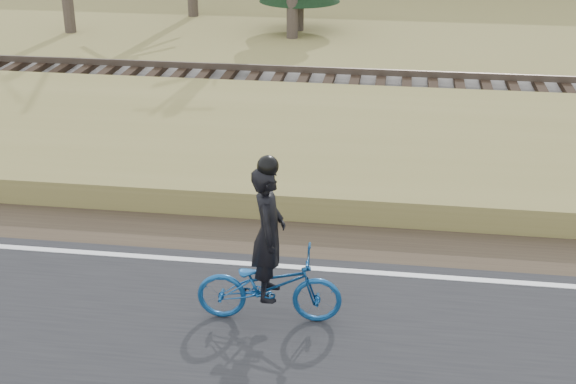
# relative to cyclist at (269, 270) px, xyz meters

# --- Properties ---
(ground) EXTENTS (120.00, 120.00, 0.00)m
(ground) POSITION_rel_cyclist_xyz_m (2.84, 1.16, -0.77)
(ground) COLOR olive
(ground) RESTS_ON ground
(edge_line) EXTENTS (120.00, 0.12, 0.01)m
(edge_line) POSITION_rel_cyclist_xyz_m (2.84, 1.36, -0.70)
(edge_line) COLOR silver
(edge_line) RESTS_ON road
(shoulder) EXTENTS (120.00, 1.60, 0.04)m
(shoulder) POSITION_rel_cyclist_xyz_m (2.84, 2.36, -0.75)
(shoulder) COLOR #473A2B
(shoulder) RESTS_ON ground
(embankment) EXTENTS (120.00, 5.00, 0.44)m
(embankment) POSITION_rel_cyclist_xyz_m (2.84, 5.36, -0.55)
(embankment) COLOR olive
(embankment) RESTS_ON ground
(ballast) EXTENTS (120.00, 3.00, 0.45)m
(ballast) POSITION_rel_cyclist_xyz_m (2.84, 9.16, -0.54)
(ballast) COLOR slate
(ballast) RESTS_ON ground
(railroad) EXTENTS (120.00, 2.40, 0.29)m
(railroad) POSITION_rel_cyclist_xyz_m (2.84, 9.16, -0.24)
(railroad) COLOR black
(railroad) RESTS_ON ballast
(cyclist) EXTENTS (1.87, 0.75, 2.23)m
(cyclist) POSITION_rel_cyclist_xyz_m (0.00, 0.00, 0.00)
(cyclist) COLOR navy
(cyclist) RESTS_ON road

